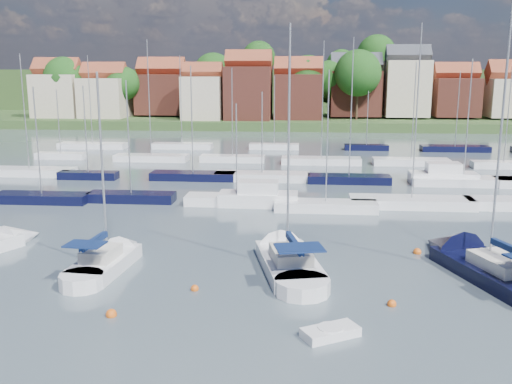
# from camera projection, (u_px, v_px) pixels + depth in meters

# --- Properties ---
(ground) EXTENTS (260.00, 260.00, 0.00)m
(ground) POSITION_uv_depth(u_px,v_px,m) (315.00, 169.00, 69.98)
(ground) COLOR #43535B
(ground) RESTS_ON ground
(sailboat_left) EXTENTS (3.28, 9.50, 12.78)m
(sailboat_left) POSITION_uv_depth(u_px,v_px,m) (111.00, 260.00, 35.30)
(sailboat_left) COLOR white
(sailboat_left) RESTS_ON ground
(sailboat_centre) EXTENTS (5.62, 11.98, 15.75)m
(sailboat_centre) POSITION_uv_depth(u_px,v_px,m) (284.00, 258.00, 35.75)
(sailboat_centre) COLOR white
(sailboat_centre) RESTS_ON ground
(sailboat_navy) EXTENTS (7.70, 13.51, 18.09)m
(sailboat_navy) POSITION_uv_depth(u_px,v_px,m) (476.00, 264.00, 34.66)
(sailboat_navy) COLOR black
(sailboat_navy) RESTS_ON ground
(tender) EXTENTS (2.85, 2.34, 0.56)m
(tender) POSITION_uv_depth(u_px,v_px,m) (330.00, 332.00, 25.88)
(tender) COLOR white
(tender) RESTS_ON ground
(buoy_b) EXTENTS (0.54, 0.54, 0.54)m
(buoy_b) POSITION_uv_depth(u_px,v_px,m) (111.00, 316.00, 28.07)
(buoy_b) COLOR #D85914
(buoy_b) RESTS_ON ground
(buoy_c) EXTENTS (0.44, 0.44, 0.44)m
(buoy_c) POSITION_uv_depth(u_px,v_px,m) (195.00, 290.00, 31.38)
(buoy_c) COLOR #D85914
(buoy_c) RESTS_ON ground
(buoy_d) EXTENTS (0.47, 0.47, 0.47)m
(buoy_d) POSITION_uv_depth(u_px,v_px,m) (392.00, 306.00, 29.32)
(buoy_d) COLOR #D85914
(buoy_d) RESTS_ON ground
(buoy_e) EXTENTS (0.54, 0.54, 0.54)m
(buoy_e) POSITION_uv_depth(u_px,v_px,m) (417.00, 253.00, 37.68)
(buoy_e) COLOR #D85914
(buoy_e) RESTS_ON ground
(marina_field) EXTENTS (79.62, 41.41, 15.93)m
(marina_field) POSITION_uv_depth(u_px,v_px,m) (333.00, 172.00, 65.00)
(marina_field) COLOR white
(marina_field) RESTS_ON ground
(far_shore_town) EXTENTS (212.46, 90.00, 22.27)m
(far_shore_town) POSITION_uv_depth(u_px,v_px,m) (320.00, 97.00, 159.06)
(far_shore_town) COLOR #344B25
(far_shore_town) RESTS_ON ground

